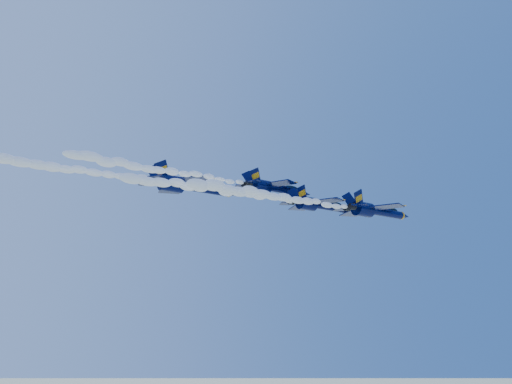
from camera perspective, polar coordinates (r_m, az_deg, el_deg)
jet_lead at (r=93.59m, az=13.51°, el=-2.11°), size 17.08×14.01×6.35m
smoke_trail_jet_lead at (r=77.83m, az=2.57°, el=-0.50°), size 30.96×1.77×1.59m
jet_second at (r=92.02m, az=7.29°, el=-1.48°), size 15.87×13.02×5.90m
smoke_trail_jet_second at (r=78.61m, az=-4.58°, el=0.24°), size 30.96×1.64×1.48m
jet_third at (r=91.23m, az=2.14°, el=0.46°), size 15.53×12.74×5.77m
smoke_trail_jet_third at (r=79.74m, az=-10.43°, el=2.45°), size 30.96×1.61×1.45m
jet_fourth at (r=93.09m, az=-7.49°, el=0.70°), size 19.83×16.27×7.37m
smoke_trail_jet_fourth at (r=84.59m, az=-21.85°, el=2.73°), size 30.96×2.05×1.85m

